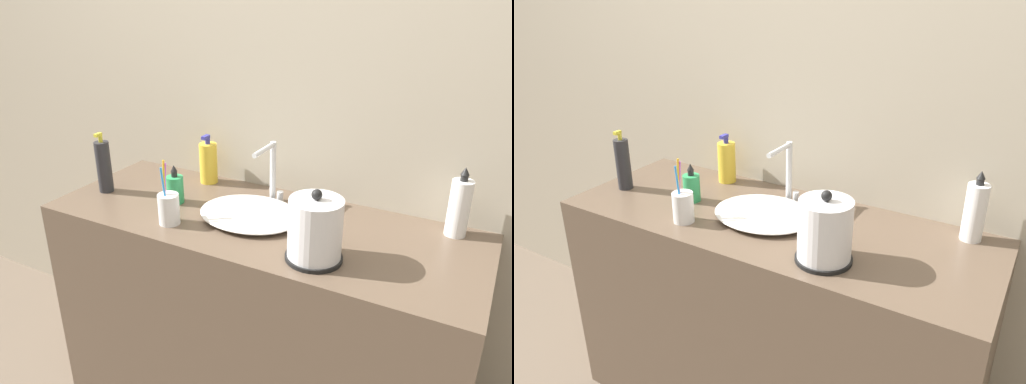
% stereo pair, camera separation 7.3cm
% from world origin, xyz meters
% --- Properties ---
extents(wall_back, '(6.00, 0.04, 2.60)m').
position_xyz_m(wall_back, '(0.00, 0.57, 1.30)').
color(wall_back, '#ADA38E').
rests_on(wall_back, ground_plane).
extents(vanity_counter, '(1.48, 0.55, 0.84)m').
position_xyz_m(vanity_counter, '(0.00, 0.28, 0.42)').
color(vanity_counter, brown).
rests_on(vanity_counter, ground_plane).
extents(sink_basin, '(0.36, 0.29, 0.04)m').
position_xyz_m(sink_basin, '(-0.03, 0.27, 0.86)').
color(sink_basin, white).
rests_on(sink_basin, vanity_counter).
extents(faucet, '(0.06, 0.15, 0.22)m').
position_xyz_m(faucet, '(-0.03, 0.43, 0.97)').
color(faucet, silver).
rests_on(faucet, vanity_counter).
extents(electric_kettle, '(0.17, 0.17, 0.22)m').
position_xyz_m(electric_kettle, '(0.26, 0.13, 0.93)').
color(electric_kettle, black).
rests_on(electric_kettle, vanity_counter).
extents(toothbrush_cup, '(0.07, 0.07, 0.22)m').
position_xyz_m(toothbrush_cup, '(-0.25, 0.11, 0.90)').
color(toothbrush_cup, silver).
rests_on(toothbrush_cup, vanity_counter).
extents(lotion_bottle, '(0.07, 0.07, 0.20)m').
position_xyz_m(lotion_bottle, '(-0.33, 0.48, 0.93)').
color(lotion_bottle, gold).
rests_on(lotion_bottle, vanity_counter).
extents(shampoo_bottle, '(0.07, 0.07, 0.23)m').
position_xyz_m(shampoo_bottle, '(0.60, 0.48, 0.94)').
color(shampoo_bottle, white).
rests_on(shampoo_bottle, vanity_counter).
extents(mouthwash_bottle, '(0.05, 0.05, 0.23)m').
position_xyz_m(mouthwash_bottle, '(-0.63, 0.22, 0.94)').
color(mouthwash_bottle, '#28282D').
rests_on(mouthwash_bottle, vanity_counter).
extents(hand_cream_bottle, '(0.06, 0.06, 0.14)m').
position_xyz_m(hand_cream_bottle, '(-0.33, 0.26, 0.90)').
color(hand_cream_bottle, '#2D9956').
rests_on(hand_cream_bottle, vanity_counter).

